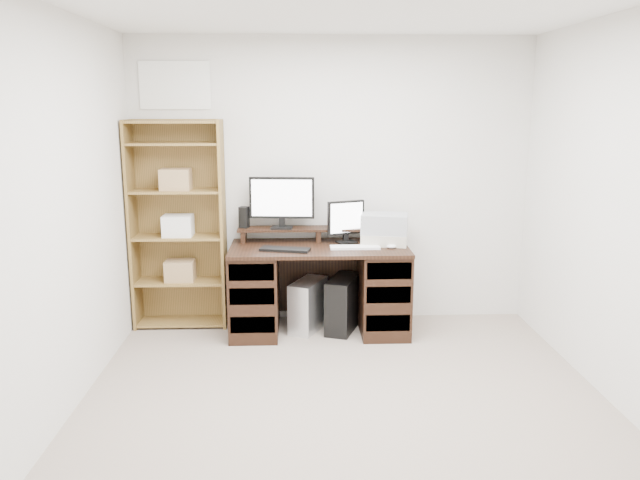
{
  "coord_description": "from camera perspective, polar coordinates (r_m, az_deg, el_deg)",
  "views": [
    {
      "loc": [
        -0.31,
        -3.48,
        1.92
      ],
      "look_at": [
        -0.12,
        1.43,
        0.85
      ],
      "focal_mm": 35.0,
      "sensor_mm": 36.0,
      "label": 1
    }
  ],
  "objects": [
    {
      "name": "printer",
      "position": [
        5.36,
        5.9,
        0.13
      ],
      "size": [
        0.43,
        0.36,
        0.1
      ],
      "primitive_type": "cube",
      "rotation": [
        0.0,
        0.0,
        -0.19
      ],
      "color": "#B9B3A1",
      "rests_on": "desk"
    },
    {
      "name": "tower_black",
      "position": [
        5.42,
        2.1,
        -5.86
      ],
      "size": [
        0.35,
        0.51,
        0.47
      ],
      "rotation": [
        0.0,
        0.0,
        -0.34
      ],
      "color": "black",
      "rests_on": "ground"
    },
    {
      "name": "mouse",
      "position": [
        5.21,
        6.54,
        -0.6
      ],
      "size": [
        0.08,
        0.05,
        0.03
      ],
      "primitive_type": "ellipsoid",
      "rotation": [
        0.0,
        0.0,
        0.0
      ],
      "color": "white",
      "rests_on": "desk"
    },
    {
      "name": "desk",
      "position": [
        5.35,
        -0.09,
        -4.33
      ],
      "size": [
        1.5,
        0.7,
        0.75
      ],
      "color": "black",
      "rests_on": "ground"
    },
    {
      "name": "keyboard_black",
      "position": [
        5.1,
        -3.22,
        -0.87
      ],
      "size": [
        0.43,
        0.23,
        0.02
      ],
      "primitive_type": "cube",
      "rotation": [
        0.0,
        0.0,
        -0.25
      ],
      "color": "black",
      "rests_on": "desk"
    },
    {
      "name": "monitor_small",
      "position": [
        5.36,
        2.39,
        1.84
      ],
      "size": [
        0.32,
        0.18,
        0.37
      ],
      "rotation": [
        0.0,
        0.0,
        0.37
      ],
      "color": "black",
      "rests_on": "desk"
    },
    {
      "name": "room",
      "position": [
        3.56,
        2.8,
        1.42
      ],
      "size": [
        3.54,
        4.04,
        2.54
      ],
      "color": "gray",
      "rests_on": "ground"
    },
    {
      "name": "monitor_wide",
      "position": [
        5.39,
        -3.51,
        3.69
      ],
      "size": [
        0.56,
        0.16,
        0.44
      ],
      "rotation": [
        0.0,
        0.0,
        -0.09
      ],
      "color": "black",
      "rests_on": "riser_shelf"
    },
    {
      "name": "riser_shelf",
      "position": [
        5.45,
        -0.17,
        0.87
      ],
      "size": [
        1.4,
        0.22,
        0.12
      ],
      "color": "black",
      "rests_on": "desk"
    },
    {
      "name": "keyboard_white",
      "position": [
        5.19,
        3.22,
        -0.67
      ],
      "size": [
        0.41,
        0.13,
        0.02
      ],
      "primitive_type": "cube",
      "rotation": [
        0.0,
        0.0,
        0.01
      ],
      "color": "white",
      "rests_on": "desk"
    },
    {
      "name": "speaker",
      "position": [
        5.45,
        -6.96,
        2.08
      ],
      "size": [
        0.09,
        0.09,
        0.19
      ],
      "primitive_type": "cube",
      "rotation": [
        0.0,
        0.0,
        -0.33
      ],
      "color": "black",
      "rests_on": "riser_shelf"
    },
    {
      "name": "bookshelf",
      "position": [
        5.53,
        -12.81,
        1.53
      ],
      "size": [
        0.8,
        0.3,
        1.8
      ],
      "color": "olive",
      "rests_on": "ground"
    },
    {
      "name": "basket",
      "position": [
        5.34,
        5.93,
        1.5
      ],
      "size": [
        0.43,
        0.35,
        0.17
      ],
      "primitive_type": "cube",
      "rotation": [
        0.0,
        0.0,
        -0.2
      ],
      "color": "#9A9FA5",
      "rests_on": "printer"
    },
    {
      "name": "tower_silver",
      "position": [
        5.43,
        -1.08,
        -5.97
      ],
      "size": [
        0.36,
        0.48,
        0.44
      ],
      "primitive_type": "cube",
      "rotation": [
        0.0,
        0.0,
        -0.43
      ],
      "color": "silver",
      "rests_on": "ground"
    }
  ]
}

